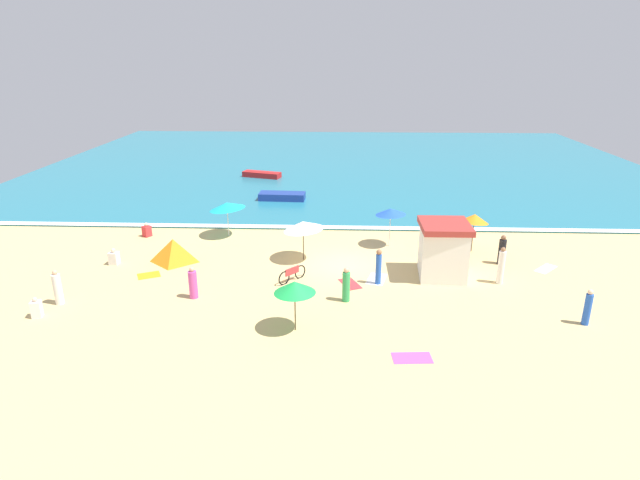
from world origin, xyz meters
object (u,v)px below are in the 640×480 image
beach_umbrella_3 (295,287)px  beachgoer_6 (114,258)px  beachgoer_0 (58,288)px  lifeguard_cabana (443,250)px  beach_tent (174,251)px  beachgoer_8 (379,267)px  beachgoer_2 (502,251)px  beachgoer_10 (501,266)px  beachgoer_4 (588,308)px  beach_umbrella_1 (303,226)px  beachgoer_3 (468,232)px  small_boat_1 (262,174)px  parked_bicycle (292,274)px  beach_umbrella_4 (474,218)px  beach_umbrella_0 (391,212)px  beachgoer_9 (346,285)px  small_boat_0 (282,196)px  beach_umbrella_2 (227,206)px  beachgoer_7 (147,231)px  beachgoer_5 (193,284)px  beachgoer_1 (36,309)px

beach_umbrella_3 → beachgoer_6: (-10.42, 6.75, -1.56)m
beachgoer_0 → lifeguard_cabana: bearing=12.2°
beach_umbrella_3 → beach_tent: 10.31m
beach_tent → beachgoer_8: (10.97, -2.44, 0.25)m
beachgoer_2 → beachgoer_10: beachgoer_10 is taller
beach_umbrella_3 → beachgoer_4: beach_umbrella_3 is taller
beach_umbrella_1 → beachgoer_3: bearing=21.7°
beachgoer_3 → beachgoer_8: size_ratio=0.50×
beachgoer_0 → beachgoer_2: bearing=14.8°
beachgoer_3 → small_boat_1: bearing=133.6°
beachgoer_4 → beachgoer_6: 23.33m
parked_bicycle → beachgoer_8: 4.32m
beach_umbrella_4 → beach_umbrella_0: bearing=171.1°
beachgoer_9 → beachgoer_0: bearing=-176.5°
beach_umbrella_1 → small_boat_0: beach_umbrella_1 is taller
beachgoer_3 → beachgoer_10: 6.69m
beach_umbrella_2 → small_boat_0: size_ratio=0.72×
beach_umbrella_3 → beachgoer_7: bearing=132.2°
beachgoer_7 → beachgoer_8: size_ratio=0.49×
lifeguard_cabana → parked_bicycle: lifeguard_cabana is taller
beach_umbrella_4 → beach_umbrella_3: bearing=-134.6°
beach_umbrella_4 → beachgoer_7: (-19.65, 1.82, -1.62)m
beachgoer_4 → beachgoer_2: bearing=103.9°
small_boat_0 → beach_umbrella_3: bearing=-82.2°
beach_umbrella_1 → beachgoer_0: bearing=-151.5°
beachgoer_5 → beach_umbrella_0: bearing=37.3°
parked_bicycle → beachgoer_5: 4.90m
beach_umbrella_2 → beachgoer_5: beach_umbrella_2 is taller
parked_bicycle → beachgoer_4: (12.76, -3.93, 0.39)m
beach_umbrella_0 → beachgoer_5: (-9.72, -7.41, -1.40)m
small_boat_1 → beach_umbrella_2: bearing=-89.1°
beach_umbrella_0 → beachgoer_0: bearing=-152.2°
beach_umbrella_2 → beachgoer_1: size_ratio=2.73×
beach_umbrella_1 → small_boat_0: (-2.52, 12.16, -1.62)m
beachgoer_8 → small_boat_1: (-9.15, 22.90, -0.56)m
beach_umbrella_1 → beachgoer_4: bearing=-28.9°
lifeguard_cabana → beachgoer_9: bearing=-147.9°
small_boat_1 → beachgoer_8: bearing=-68.2°
lifeguard_cabana → beach_umbrella_2: (-12.19, 5.76, 0.51)m
parked_bicycle → beachgoer_3: size_ratio=1.54×
beachgoer_6 → beach_umbrella_2: bearing=42.9°
beach_umbrella_0 → beachgoer_8: 5.70m
beach_umbrella_0 → beachgoer_4: 11.97m
beach_umbrella_1 → beachgoer_6: (-10.20, -1.07, -1.61)m
beach_umbrella_3 → beachgoer_1: 11.41m
beachgoer_2 → small_boat_0: 18.12m
beachgoer_1 → beachgoer_2: beachgoer_2 is taller
lifeguard_cabana → beachgoer_5: bearing=-165.9°
beach_tent → beachgoer_0: size_ratio=1.20×
beach_umbrella_3 → beachgoer_2: bearing=36.0°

